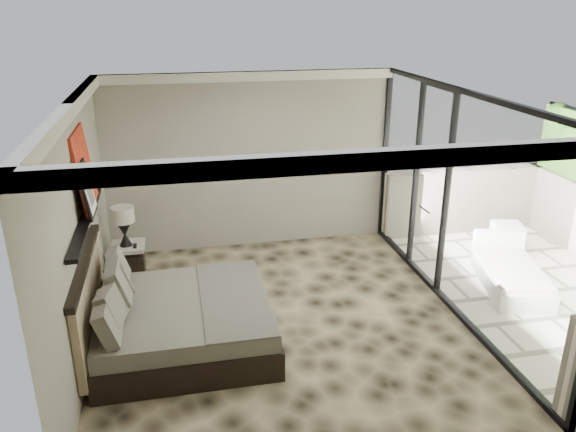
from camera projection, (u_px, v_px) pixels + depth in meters
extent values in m
plane|color=black|center=(281.00, 321.00, 7.06)|extent=(5.00, 5.00, 0.00)
cube|color=silver|center=(280.00, 98.00, 6.07)|extent=(4.50, 5.00, 0.02)
cube|color=gray|center=(250.00, 162.00, 8.84)|extent=(4.50, 0.02, 2.80)
cube|color=gray|center=(80.00, 232.00, 6.13)|extent=(0.02, 5.00, 2.80)
cube|color=white|center=(457.00, 204.00, 7.00)|extent=(0.08, 5.00, 2.80)
cube|color=silver|center=(545.00, 295.00, 7.81)|extent=(3.00, 5.00, 0.12)
cube|color=black|center=(86.00, 220.00, 6.20)|extent=(0.12, 2.20, 0.05)
cube|color=black|center=(186.00, 331.00, 6.54)|extent=(1.97, 1.88, 0.34)
cube|color=#635F52|center=(185.00, 310.00, 6.44)|extent=(1.91, 1.82, 0.21)
cube|color=#46443D|center=(233.00, 297.00, 6.51)|extent=(0.75, 1.86, 0.03)
cube|color=#8C7459|center=(90.00, 303.00, 6.17)|extent=(0.08, 1.98, 0.94)
cube|color=black|center=(129.00, 263.00, 8.11)|extent=(0.59, 0.59, 0.47)
cone|color=black|center=(126.00, 240.00, 7.95)|extent=(0.18, 0.18, 0.16)
cone|color=black|center=(124.00, 229.00, 7.90)|extent=(0.18, 0.18, 0.16)
cylinder|color=beige|center=(123.00, 214.00, 7.82)|extent=(0.32, 0.32, 0.22)
cube|color=#B6540F|center=(84.00, 169.00, 6.41)|extent=(0.13, 0.90, 0.90)
cube|color=black|center=(87.00, 190.00, 6.18)|extent=(0.11, 0.50, 0.60)
cube|color=white|center=(506.00, 237.00, 9.03)|extent=(0.54, 0.54, 0.44)
cube|color=silver|center=(511.00, 279.00, 7.85)|extent=(1.09, 1.62, 0.26)
cube|color=beige|center=(513.00, 268.00, 7.79)|extent=(1.03, 1.52, 0.07)
cube|color=silver|center=(499.00, 241.00, 8.39)|extent=(0.74, 0.30, 0.32)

